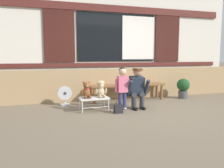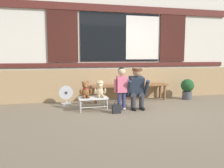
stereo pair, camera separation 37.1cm
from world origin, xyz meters
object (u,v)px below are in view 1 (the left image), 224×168
at_px(child_standing, 122,84).
at_px(potted_plant, 183,87).
at_px(wooden_bench_long, 128,87).
at_px(adult_crouching, 137,88).
at_px(small_display_bench, 94,99).
at_px(teddy_bear_plain, 87,90).
at_px(teddy_bear_with_hat, 101,89).
at_px(handbag_on_ground, 118,109).
at_px(floor_fan, 65,96).

bearing_deg(child_standing, potted_plant, 19.90).
distance_m(wooden_bench_long, adult_crouching, 0.97).
height_order(adult_crouching, potted_plant, adult_crouching).
distance_m(adult_crouching, potted_plant, 1.93).
height_order(small_display_bench, child_standing, child_standing).
distance_m(teddy_bear_plain, adult_crouching, 1.17).
bearing_deg(teddy_bear_with_hat, handbag_on_ground, -52.28).
distance_m(small_display_bench, handbag_on_ground, 0.60).
distance_m(teddy_bear_with_hat, handbag_on_ground, 0.60).
bearing_deg(handbag_on_ground, child_standing, 55.74).
distance_m(adult_crouching, handbag_on_ground, 0.74).
bearing_deg(teddy_bear_with_hat, adult_crouching, -4.38).
relative_size(small_display_bench, adult_crouching, 0.67).
bearing_deg(potted_plant, teddy_bear_with_hat, -165.34).
relative_size(small_display_bench, handbag_on_ground, 2.35).
bearing_deg(teddy_bear_with_hat, wooden_bench_long, 41.96).
relative_size(handbag_on_ground, floor_fan, 0.57).
relative_size(wooden_bench_long, child_standing, 2.19).
relative_size(adult_crouching, floor_fan, 1.98).
bearing_deg(potted_plant, wooden_bench_long, 172.81).
bearing_deg(small_display_bench, wooden_bench_long, 37.80).
height_order(potted_plant, floor_fan, potted_plant).
height_order(teddy_bear_with_hat, floor_fan, teddy_bear_with_hat).
height_order(small_display_bench, potted_plant, potted_plant).
bearing_deg(teddy_bear_plain, small_display_bench, -0.51).
height_order(wooden_bench_long, small_display_bench, wooden_bench_long).
xyz_separation_m(wooden_bench_long, small_display_bench, (-1.15, -0.89, -0.11)).
distance_m(teddy_bear_with_hat, floor_fan, 1.04).
bearing_deg(wooden_bench_long, floor_fan, -174.39).
xyz_separation_m(small_display_bench, floor_fan, (-0.56, 0.72, -0.03)).
height_order(small_display_bench, teddy_bear_plain, teddy_bear_plain).
bearing_deg(floor_fan, child_standing, -34.17).
height_order(teddy_bear_plain, teddy_bear_with_hat, same).
bearing_deg(adult_crouching, child_standing, -176.04).
bearing_deg(potted_plant, handbag_on_ground, -155.66).
distance_m(child_standing, handbag_on_ground, 0.60).
xyz_separation_m(teddy_bear_with_hat, floor_fan, (-0.72, 0.72, -0.23)).
xyz_separation_m(small_display_bench, potted_plant, (2.77, 0.69, 0.06)).
bearing_deg(teddy_bear_plain, teddy_bear_with_hat, 0.13).
xyz_separation_m(wooden_bench_long, potted_plant, (1.62, -0.20, -0.05)).
bearing_deg(handbag_on_ground, teddy_bear_with_hat, 127.72).
relative_size(small_display_bench, teddy_bear_plain, 1.76).
height_order(wooden_bench_long, adult_crouching, adult_crouching).
distance_m(wooden_bench_long, child_standing, 1.13).
xyz_separation_m(adult_crouching, handbag_on_ground, (-0.56, -0.30, -0.38)).
relative_size(small_display_bench, teddy_bear_with_hat, 1.76).
bearing_deg(teddy_bear_with_hat, child_standing, -10.74).
relative_size(teddy_bear_with_hat, child_standing, 0.38).
height_order(small_display_bench, floor_fan, floor_fan).
height_order(teddy_bear_with_hat, adult_crouching, adult_crouching).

